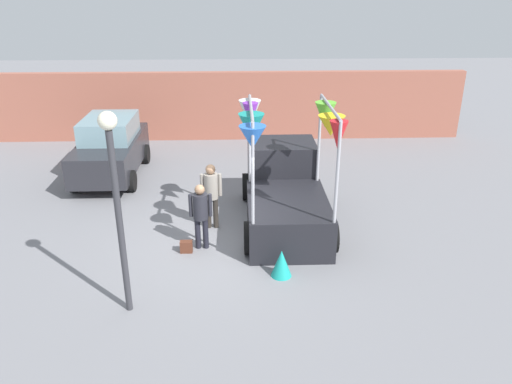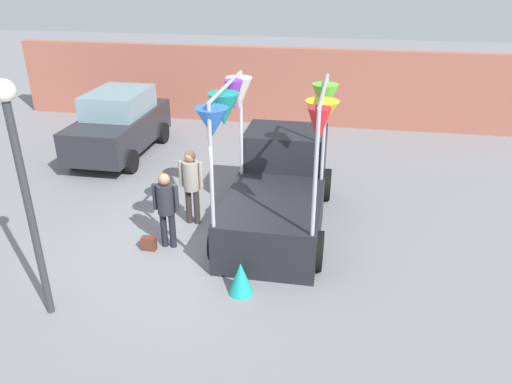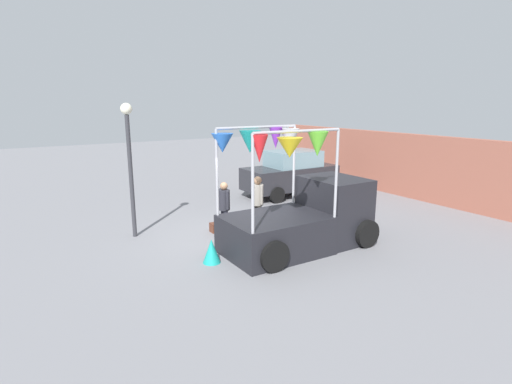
{
  "view_description": "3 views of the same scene",
  "coord_description": "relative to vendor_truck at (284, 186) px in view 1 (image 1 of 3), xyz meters",
  "views": [
    {
      "loc": [
        0.32,
        -10.48,
        5.78
      ],
      "look_at": [
        0.71,
        0.31,
        1.18
      ],
      "focal_mm": 35.0,
      "sensor_mm": 36.0,
      "label": 1
    },
    {
      "loc": [
        2.72,
        -8.44,
        5.28
      ],
      "look_at": [
        1.18,
        0.0,
        1.27
      ],
      "focal_mm": 35.0,
      "sensor_mm": 36.0,
      "label": 2
    },
    {
      "loc": [
        9.57,
        -5.4,
        3.87
      ],
      "look_at": [
        0.69,
        0.13,
        1.5
      ],
      "focal_mm": 28.0,
      "sensor_mm": 36.0,
      "label": 3
    }
  ],
  "objects": [
    {
      "name": "person_customer",
      "position": [
        -2.02,
        -1.42,
        0.02
      ],
      "size": [
        0.53,
        0.34,
        1.59
      ],
      "color": "black",
      "rests_on": "ground"
    },
    {
      "name": "folded_kite_bundle_teal",
      "position": [
        -0.27,
        -2.69,
        -0.64
      ],
      "size": [
        0.59,
        0.59,
        0.6
      ],
      "primitive_type": "cone",
      "rotation": [
        0.0,
        0.0,
        2.69
      ],
      "color": "teal",
      "rests_on": "ground"
    },
    {
      "name": "handbag",
      "position": [
        -2.37,
        -1.62,
        -0.8
      ],
      "size": [
        0.28,
        0.16,
        0.28
      ],
      "primitive_type": "cube",
      "color": "#592D1E",
      "rests_on": "ground"
    },
    {
      "name": "street_lamp",
      "position": [
        -3.26,
        -3.75,
        1.58
      ],
      "size": [
        0.32,
        0.32,
        3.84
      ],
      "color": "#333338",
      "rests_on": "ground"
    },
    {
      "name": "brick_boundary_wall",
      "position": [
        -1.45,
        7.33,
        0.36
      ],
      "size": [
        18.0,
        0.36,
        2.6
      ],
      "primitive_type": "cube",
      "color": "#9E5947",
      "rests_on": "ground"
    },
    {
      "name": "parked_car",
      "position": [
        -5.15,
        3.35,
        0.01
      ],
      "size": [
        1.88,
        4.0,
        1.88
      ],
      "color": "#26262B",
      "rests_on": "ground"
    },
    {
      "name": "ground_plane",
      "position": [
        -1.45,
        -1.23,
        -0.94
      ],
      "size": [
        60.0,
        60.0,
        0.0
      ],
      "primitive_type": "plane",
      "color": "slate"
    },
    {
      "name": "person_vendor",
      "position": [
        -1.83,
        -0.38,
        0.08
      ],
      "size": [
        0.53,
        0.34,
        1.69
      ],
      "color": "#2D2823",
      "rests_on": "ground"
    },
    {
      "name": "vendor_truck",
      "position": [
        0.0,
        0.0,
        0.0
      ],
      "size": [
        2.5,
        4.1,
        3.25
      ],
      "color": "black",
      "rests_on": "ground"
    }
  ]
}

